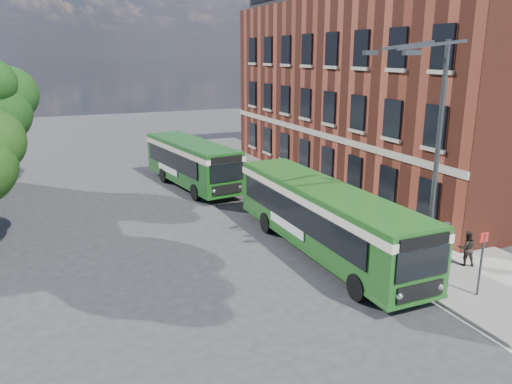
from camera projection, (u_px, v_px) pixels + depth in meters
name	position (u px, v px, depth m)	size (l,w,h in m)	color
ground	(285.00, 279.00, 19.56)	(120.00, 120.00, 0.00)	#2B2B2E
pavement	(331.00, 203.00, 29.28)	(6.00, 48.00, 0.15)	gray
kerb_line	(285.00, 210.00, 28.15)	(0.12, 48.00, 0.01)	beige
brick_office	(394.00, 78.00, 33.64)	(12.10, 26.00, 14.20)	maroon
street_lamp	(429.00, 159.00, 18.34)	(2.96, 2.38, 9.00)	#3C3F41
bus_stop_sign	(481.00, 260.00, 17.56)	(0.35, 0.08, 2.52)	#3C3F41
bus_front	(324.00, 213.00, 21.67)	(2.73, 12.54, 3.02)	#1E571B
bus_rear	(192.00, 160.00, 32.67)	(3.95, 10.13, 3.02)	#174E19
pedestrian_a	(443.00, 243.00, 20.40)	(0.66, 0.44, 1.81)	black
pedestrian_b	(467.00, 248.00, 20.27)	(0.72, 0.56, 1.48)	black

